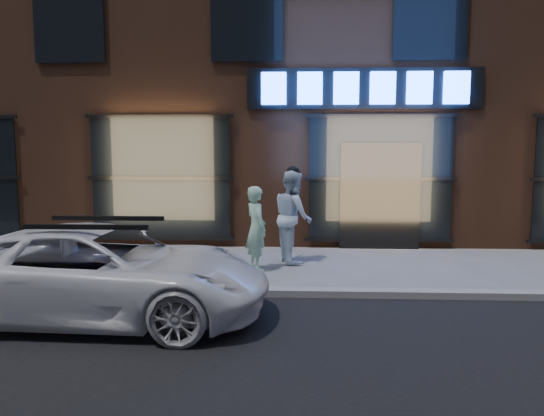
{
  "coord_description": "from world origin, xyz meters",
  "views": [
    {
      "loc": [
        -1.87,
        -8.1,
        2.37
      ],
      "look_at": [
        -2.33,
        1.6,
        1.2
      ],
      "focal_mm": 35.0,
      "sensor_mm": 36.0,
      "label": 1
    }
  ],
  "objects": [
    {
      "name": "ground",
      "position": [
        0.0,
        0.0,
        0.0
      ],
      "size": [
        90.0,
        90.0,
        0.0
      ],
      "primitive_type": "plane",
      "color": "slate",
      "rests_on": "ground"
    },
    {
      "name": "storefront_building",
      "position": [
        -0.0,
        7.99,
        5.15
      ],
      "size": [
        30.2,
        8.28,
        10.3
      ],
      "color": "#54301E",
      "rests_on": "ground"
    },
    {
      "name": "curb",
      "position": [
        0.0,
        0.0,
        0.06
      ],
      "size": [
        60.0,
        0.25,
        0.12
      ],
      "primitive_type": "cube",
      "color": "gray",
      "rests_on": "ground"
    },
    {
      "name": "man_bowtie",
      "position": [
        -2.63,
        1.71,
        0.8
      ],
      "size": [
        0.61,
        0.69,
        1.6
      ],
      "primitive_type": "imported",
      "rotation": [
        0.0,
        0.0,
        2.06
      ],
      "color": "#9FD1BA",
      "rests_on": "ground"
    },
    {
      "name": "white_suv",
      "position": [
        -4.54,
        -1.2,
        0.64
      ],
      "size": [
        4.67,
        2.27,
        1.28
      ],
      "primitive_type": "imported",
      "rotation": [
        0.0,
        0.0,
        1.54
      ],
      "color": "white",
      "rests_on": "ground"
    },
    {
      "name": "man_cap",
      "position": [
        -1.95,
        2.46,
        0.93
      ],
      "size": [
        0.94,
        1.07,
        1.86
      ],
      "primitive_type": "imported",
      "rotation": [
        0.0,
        0.0,
        1.87
      ],
      "color": "white",
      "rests_on": "ground"
    }
  ]
}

